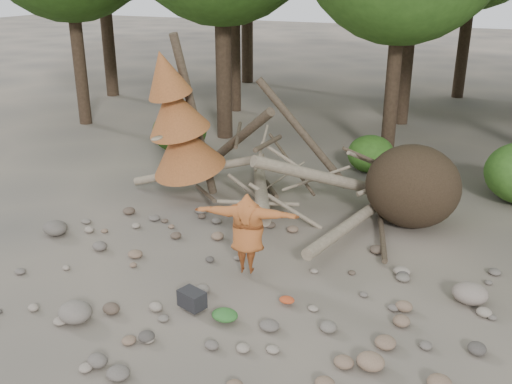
% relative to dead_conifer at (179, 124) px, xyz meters
% --- Properties ---
extents(ground, '(120.00, 120.00, 0.00)m').
position_rel_dead_conifer_xyz_m(ground, '(3.12, -3.37, -2.11)').
color(ground, '#514C44').
rests_on(ground, ground).
extents(deadfall_pile, '(8.55, 5.24, 3.30)m').
position_rel_dead_conifer_xyz_m(deadfall_pile, '(5.13, 0.87, -1.16)').
color(deadfall_pile, '#332619').
rests_on(deadfall_pile, ground).
extents(dead_conifer, '(2.06, 2.16, 4.35)m').
position_rel_dead_conifer_xyz_m(dead_conifer, '(0.00, 0.00, 0.00)').
color(dead_conifer, '#4C3F30').
rests_on(dead_conifer, ground).
extents(bush_left, '(1.80, 1.80, 1.44)m').
position_rel_dead_conifer_xyz_m(bush_left, '(-2.38, 3.83, -1.39)').
color(bush_left, '#264D14').
rests_on(bush_left, ground).
extents(bush_mid, '(1.40, 1.40, 1.12)m').
position_rel_dead_conifer_xyz_m(bush_mid, '(3.92, 4.43, -1.55)').
color(bush_mid, '#32611C').
rests_on(bush_mid, ground).
extents(frisbee_thrower, '(3.56, 1.22, 2.37)m').
position_rel_dead_conifer_xyz_m(frisbee_thrower, '(3.21, -2.81, -1.20)').
color(frisbee_thrower, '#A25224').
rests_on(frisbee_thrower, ground).
extents(backpack, '(0.54, 0.44, 0.31)m').
position_rel_dead_conifer_xyz_m(backpack, '(2.85, -4.37, -1.95)').
color(backpack, black).
rests_on(backpack, ground).
extents(cloth_green, '(0.47, 0.39, 0.18)m').
position_rel_dead_conifer_xyz_m(cloth_green, '(3.56, -4.48, -2.02)').
color(cloth_green, '#2C6127').
rests_on(cloth_green, ground).
extents(cloth_orange, '(0.29, 0.24, 0.10)m').
position_rel_dead_conifer_xyz_m(cloth_orange, '(4.34, -3.53, -2.06)').
color(cloth_orange, '#AB3F1D').
rests_on(cloth_orange, ground).
extents(boulder_front_left, '(0.60, 0.54, 0.36)m').
position_rel_dead_conifer_xyz_m(boulder_front_left, '(1.19, -5.51, -1.93)').
color(boulder_front_left, '#6E655C').
rests_on(boulder_front_left, ground).
extents(boulder_front_right, '(0.43, 0.39, 0.26)m').
position_rel_dead_conifer_xyz_m(boulder_front_right, '(6.15, -4.68, -1.98)').
color(boulder_front_right, '#826751').
rests_on(boulder_front_right, ground).
extents(boulder_mid_right, '(0.64, 0.57, 0.38)m').
position_rel_dead_conifer_xyz_m(boulder_mid_right, '(7.35, -2.09, -1.92)').
color(boulder_mid_right, gray).
rests_on(boulder_mid_right, ground).
extents(boulder_mid_left, '(0.57, 0.51, 0.34)m').
position_rel_dead_conifer_xyz_m(boulder_mid_left, '(-1.59, -2.96, -1.94)').
color(boulder_mid_left, '#5A534B').
rests_on(boulder_mid_left, ground).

